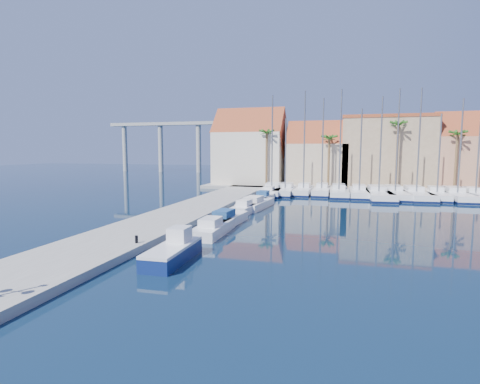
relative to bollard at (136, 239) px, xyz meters
name	(u,v)px	position (x,y,z in m)	size (l,w,h in m)	color
ground	(220,271)	(6.60, -2.48, -0.75)	(260.00, 260.00, 0.00)	black
quay_west	(176,216)	(-2.40, 11.02, -0.50)	(6.00, 77.00, 0.50)	gray
shore_north	(366,187)	(16.60, 45.52, -0.50)	(54.00, 16.00, 0.50)	gray
bollard	(136,239)	(0.00, 0.00, 0.00)	(0.20, 0.20, 0.50)	black
fishing_boat	(174,250)	(3.32, -1.39, -0.14)	(1.89, 5.33, 1.85)	navy
motorboat_west_0	(213,228)	(3.24, 5.74, -0.24)	(1.97, 5.96, 1.40)	white
motorboat_west_1	(226,219)	(3.11, 9.60, -0.24)	(2.41, 6.16, 1.40)	white
motorboat_west_2	(246,208)	(3.11, 16.35, -0.24)	(2.16, 5.47, 1.40)	white
motorboat_west_3	(255,204)	(3.43, 19.46, -0.24)	(3.01, 7.37, 1.40)	white
motorboat_west_4	(264,198)	(3.24, 24.99, -0.24)	(1.88, 5.75, 1.40)	white
motorboat_west_5	(270,192)	(2.93, 30.85, -0.24)	(1.87, 5.29, 1.40)	white
sailboat_0	(272,190)	(2.80, 33.09, -0.16)	(3.65, 11.26, 14.26)	white
sailboat_1	(286,190)	(4.77, 33.36, -0.18)	(2.71, 9.78, 11.03)	white
sailboat_2	(304,190)	(7.33, 34.18, -0.10)	(2.44, 8.78, 14.88)	white
sailboat_3	(322,190)	(9.92, 34.41, -0.12)	(2.41, 8.87, 13.80)	white
sailboat_4	(339,191)	(12.34, 33.59, -0.12)	(2.95, 9.72, 14.82)	white
sailboat_5	(359,192)	(15.09, 33.52, -0.16)	(2.62, 9.55, 12.09)	white
sailboat_6	(378,194)	(17.53, 32.61, -0.18)	(3.89, 12.14, 13.52)	white
sailboat_7	(394,193)	(19.73, 33.55, -0.15)	(3.29, 11.01, 14.61)	white
sailboat_8	(415,194)	(22.37, 33.62, -0.16)	(3.76, 11.43, 14.55)	white
sailboat_9	(436,195)	(24.97, 33.58, -0.18)	(3.25, 9.74, 11.19)	white
sailboat_10	(456,195)	(27.33, 33.72, -0.17)	(3.37, 11.05, 13.07)	white
sailboat_11	(474,195)	(29.56, 34.02, -0.16)	(2.76, 8.72, 11.06)	white
building_0	(250,150)	(-3.40, 44.52, 5.77)	(12.30, 9.00, 13.50)	beige
building_1	(318,157)	(8.60, 44.52, 4.55)	(10.30, 8.00, 11.00)	tan
building_2	(386,151)	(19.60, 45.52, 5.51)	(14.20, 10.20, 11.50)	tan
building_3	(469,154)	(31.60, 44.52, 5.11)	(10.30, 8.00, 12.00)	tan
palm_0	(267,134)	(0.60, 39.52, 8.33)	(2.60, 2.60, 10.15)	brown
palm_1	(329,140)	(10.60, 39.52, 7.38)	(2.60, 2.60, 9.15)	brown
palm_2	(398,126)	(20.60, 39.52, 9.27)	(2.60, 2.60, 11.15)	brown
palm_3	(458,135)	(28.60, 39.52, 7.86)	(2.60, 2.60, 9.65)	brown
viaduct	(182,137)	(-32.47, 79.52, 9.50)	(48.00, 2.20, 14.45)	#9E9E99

